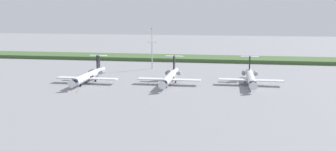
{
  "coord_description": "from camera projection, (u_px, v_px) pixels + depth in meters",
  "views": [
    {
      "loc": [
        21.53,
        -125.63,
        26.12
      ],
      "look_at": [
        0.0,
        4.9,
        3.0
      ],
      "focal_mm": 39.48,
      "sensor_mm": 36.0,
      "label": 1
    }
  ],
  "objects": [
    {
      "name": "grass_berm",
      "position": [
        188.0,
        58.0,
        200.14
      ],
      "size": [
        320.0,
        20.0,
        1.83
      ],
      "primitive_type": "cube",
      "color": "#426033",
      "rests_on": "ground"
    },
    {
      "name": "regional_jet_second",
      "position": [
        170.0,
        77.0,
        134.41
      ],
      "size": [
        22.81,
        31.0,
        9.0
      ],
      "color": "silver",
      "rests_on": "ground"
    },
    {
      "name": "ground_plane",
      "position": [
        177.0,
        72.0,
        159.21
      ],
      "size": [
        500.0,
        500.0,
        0.0
      ],
      "primitive_type": "plane",
      "color": "gray"
    },
    {
      "name": "regional_jet_third",
      "position": [
        251.0,
        77.0,
        133.16
      ],
      "size": [
        22.81,
        31.0,
        9.0
      ],
      "color": "silver",
      "rests_on": "ground"
    },
    {
      "name": "safety_cone_front_marker",
      "position": [
        68.0,
        91.0,
        120.31
      ],
      "size": [
        0.44,
        0.44,
        0.55
      ],
      "primitive_type": "cone",
      "color": "orange",
      "rests_on": "ground"
    },
    {
      "name": "safety_cone_mid_marker",
      "position": [
        77.0,
        92.0,
        120.09
      ],
      "size": [
        0.44,
        0.44,
        0.55
      ],
      "primitive_type": "cone",
      "color": "orange",
      "rests_on": "ground"
    },
    {
      "name": "antenna_mast",
      "position": [
        152.0,
        52.0,
        168.76
      ],
      "size": [
        4.4,
        0.5,
        18.6
      ],
      "color": "#B2B2B7",
      "rests_on": "ground"
    },
    {
      "name": "regional_jet_nearest",
      "position": [
        89.0,
        76.0,
        136.78
      ],
      "size": [
        22.81,
        31.0,
        9.0
      ],
      "color": "silver",
      "rests_on": "ground"
    }
  ]
}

